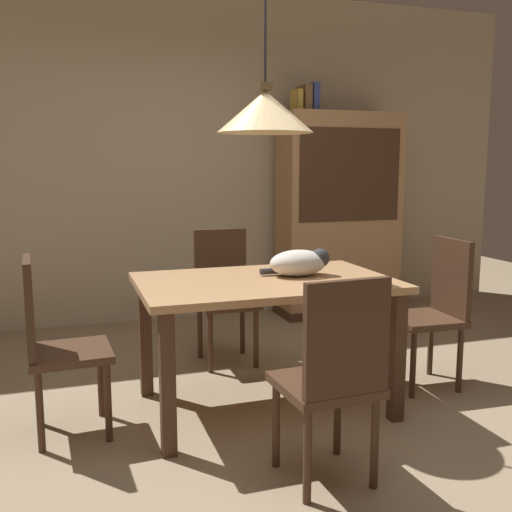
# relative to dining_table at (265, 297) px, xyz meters

# --- Properties ---
(ground) EXTENTS (10.00, 10.00, 0.00)m
(ground) POSITION_rel_dining_table_xyz_m (0.02, -0.47, -0.65)
(ground) COLOR #998466
(back_wall) EXTENTS (6.40, 0.10, 2.90)m
(back_wall) POSITION_rel_dining_table_xyz_m (0.02, 2.18, 0.80)
(back_wall) COLOR beige
(back_wall) RESTS_ON ground
(dining_table) EXTENTS (1.40, 0.90, 0.75)m
(dining_table) POSITION_rel_dining_table_xyz_m (0.00, 0.00, 0.00)
(dining_table) COLOR tan
(dining_table) RESTS_ON ground
(chair_right_side) EXTENTS (0.42, 0.42, 0.93)m
(chair_right_side) POSITION_rel_dining_table_xyz_m (1.13, -0.00, -0.14)
(chair_right_side) COLOR #472D1E
(chair_right_side) RESTS_ON ground
(chair_near_front) EXTENTS (0.42, 0.42, 0.93)m
(chair_near_front) POSITION_rel_dining_table_xyz_m (0.00, -0.88, -0.14)
(chair_near_front) COLOR #472D1E
(chair_near_front) RESTS_ON ground
(chair_far_back) EXTENTS (0.40, 0.40, 0.93)m
(chair_far_back) POSITION_rel_dining_table_xyz_m (0.00, 0.88, -0.14)
(chair_far_back) COLOR #472D1E
(chair_far_back) RESTS_ON ground
(chair_left_side) EXTENTS (0.42, 0.42, 0.93)m
(chair_left_side) POSITION_rel_dining_table_xyz_m (-1.13, -0.00, -0.14)
(chair_left_side) COLOR #472D1E
(chair_left_side) RESTS_ON ground
(cat_sleeping) EXTENTS (0.39, 0.23, 0.16)m
(cat_sleeping) POSITION_rel_dining_table_xyz_m (0.23, 0.03, 0.18)
(cat_sleeping) COLOR silver
(cat_sleeping) RESTS_ON dining_table
(pendant_lamp) EXTENTS (0.52, 0.52, 1.30)m
(pendant_lamp) POSITION_rel_dining_table_xyz_m (-0.00, 0.00, 1.01)
(pendant_lamp) COLOR beige
(hutch_bookcase) EXTENTS (1.12, 0.45, 1.85)m
(hutch_bookcase) POSITION_rel_dining_table_xyz_m (1.36, 1.85, 0.24)
(hutch_bookcase) COLOR tan
(hutch_bookcase) RESTS_ON ground
(book_yellow_short) EXTENTS (0.04, 0.20, 0.18)m
(book_yellow_short) POSITION_rel_dining_table_xyz_m (0.93, 1.85, 1.29)
(book_yellow_short) COLOR gold
(book_yellow_short) RESTS_ON hutch_bookcase
(book_brown_thick) EXTENTS (0.06, 0.24, 0.22)m
(book_brown_thick) POSITION_rel_dining_table_xyz_m (1.00, 1.85, 1.31)
(book_brown_thick) COLOR brown
(book_brown_thick) RESTS_ON hutch_bookcase
(book_blue_wide) EXTENTS (0.06, 0.24, 0.24)m
(book_blue_wide) POSITION_rel_dining_table_xyz_m (1.08, 1.85, 1.32)
(book_blue_wide) COLOR #384C93
(book_blue_wide) RESTS_ON hutch_bookcase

